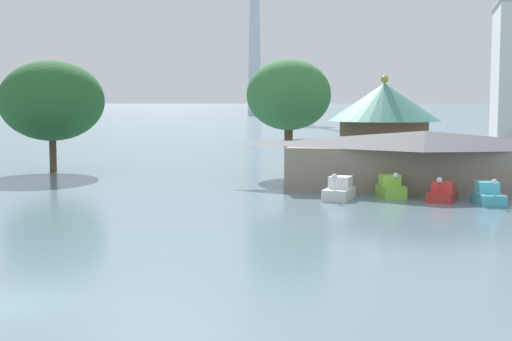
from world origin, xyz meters
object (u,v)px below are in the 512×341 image
at_px(pedal_boat_lime, 391,188).
at_px(shoreline_tree_mid, 289,95).
at_px(pedal_boat_white, 339,190).
at_px(shoreline_tree_tall_left, 52,101).
at_px(pedal_boat_red, 442,193).
at_px(boathouse, 424,159).
at_px(pedal_boat_cyan, 488,195).
at_px(green_roof_pavilion, 384,121).

distance_m(pedal_boat_lime, shoreline_tree_mid, 17.21).
bearing_deg(shoreline_tree_mid, pedal_boat_lime, -55.52).
bearing_deg(pedal_boat_white, shoreline_tree_tall_left, -107.34).
distance_m(pedal_boat_white, pedal_boat_red, 6.33).
bearing_deg(boathouse, shoreline_tree_tall_left, 169.78).
bearing_deg(pedal_boat_red, pedal_boat_cyan, 82.70).
distance_m(pedal_boat_cyan, green_roof_pavilion, 23.79).
distance_m(pedal_boat_white, green_roof_pavilion, 22.40).
distance_m(pedal_boat_white, pedal_boat_lime, 3.45).
bearing_deg(green_roof_pavilion, pedal_boat_white, -93.60).
relative_size(pedal_boat_lime, shoreline_tree_mid, 0.30).
bearing_deg(boathouse, shoreline_tree_mid, 142.72).
relative_size(pedal_boat_white, shoreline_tree_tall_left, 0.32).
relative_size(pedal_boat_red, boathouse, 0.14).
height_order(green_roof_pavilion, shoreline_tree_tall_left, shoreline_tree_tall_left).
relative_size(pedal_boat_red, shoreline_tree_tall_left, 0.30).
bearing_deg(pedal_boat_cyan, pedal_boat_lime, -117.72).
bearing_deg(pedal_boat_red, pedal_boat_white, -74.11).
height_order(pedal_boat_lime, green_roof_pavilion, green_roof_pavilion).
height_order(pedal_boat_white, boathouse, boathouse).
bearing_deg(green_roof_pavilion, shoreline_tree_tall_left, -159.76).
distance_m(green_roof_pavilion, shoreline_tree_mid, 10.62).
height_order(pedal_boat_cyan, shoreline_tree_tall_left, shoreline_tree_tall_left).
height_order(pedal_boat_white, pedal_boat_red, pedal_boat_white).
height_order(pedal_boat_cyan, shoreline_tree_mid, shoreline_tree_mid).
bearing_deg(shoreline_tree_tall_left, boathouse, -10.22).
relative_size(boathouse, shoreline_tree_mid, 2.08).
bearing_deg(shoreline_tree_tall_left, pedal_boat_lime, -19.66).
relative_size(green_roof_pavilion, shoreline_tree_tall_left, 1.06).
distance_m(pedal_boat_cyan, shoreline_tree_tall_left, 37.46).
xyz_separation_m(shoreline_tree_tall_left, shoreline_tree_mid, (20.03, 2.87, 0.49)).
height_order(pedal_boat_red, shoreline_tree_mid, shoreline_tree_mid).
distance_m(boathouse, green_roof_pavilion, 16.33).
height_order(pedal_boat_lime, boathouse, boathouse).
bearing_deg(boathouse, pedal_boat_red, -78.40).
distance_m(pedal_boat_white, shoreline_tree_tall_left, 29.19).
bearing_deg(pedal_boat_white, pedal_boat_cyan, 95.98).
bearing_deg(pedal_boat_cyan, green_roof_pavilion, -172.73).
xyz_separation_m(pedal_boat_cyan, shoreline_tree_tall_left, (-35.01, 12.12, 5.57)).
xyz_separation_m(pedal_boat_white, green_roof_pavilion, (1.39, 22.04, 3.75)).
bearing_deg(shoreline_tree_mid, pedal_boat_cyan, -45.03).
relative_size(pedal_boat_white, pedal_boat_lime, 1.04).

